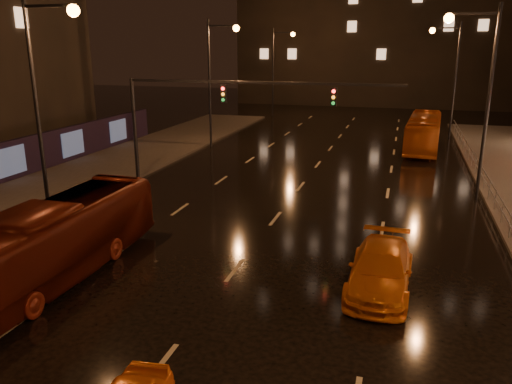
% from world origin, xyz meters
% --- Properties ---
extents(ground, '(140.00, 140.00, 0.00)m').
position_xyz_m(ground, '(0.00, 20.00, 0.00)').
color(ground, black).
rests_on(ground, ground).
extents(sidewalk_left, '(7.00, 70.00, 0.15)m').
position_xyz_m(sidewalk_left, '(-13.50, 15.00, 0.07)').
color(sidewalk_left, '#38332D').
rests_on(sidewalk_left, ground).
extents(traffic_signal, '(15.31, 0.32, 6.20)m').
position_xyz_m(traffic_signal, '(-5.06, 20.00, 4.74)').
color(traffic_signal, black).
rests_on(traffic_signal, ground).
extents(railing_right, '(0.05, 56.00, 1.00)m').
position_xyz_m(railing_right, '(10.20, 18.00, 0.90)').
color(railing_right, '#99999E').
rests_on(railing_right, sidewalk_right).
extents(bus_red, '(2.40, 10.00, 2.78)m').
position_xyz_m(bus_red, '(-5.82, 7.69, 1.39)').
color(bus_red, '#5B190D').
rests_on(bus_red, ground).
extents(bus_curb, '(3.03, 10.22, 2.81)m').
position_xyz_m(bus_curb, '(7.13, 35.55, 1.41)').
color(bus_curb, '#AF4A11').
rests_on(bus_curb, ground).
extents(taxi_far, '(2.18, 5.02, 1.44)m').
position_xyz_m(taxi_far, '(5.19, 10.00, 0.72)').
color(taxi_far, orange).
rests_on(taxi_far, ground).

